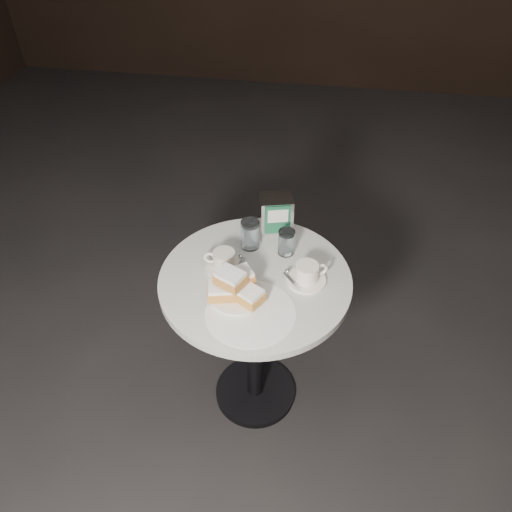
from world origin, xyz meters
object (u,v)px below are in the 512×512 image
object	(u,v)px
water_glass_left	(250,235)
beignet_plate	(235,288)
coffee_cup_left	(224,261)
napkin_dispenser	(276,213)
cafe_table	(255,314)
water_glass_right	(286,242)
coffee_cup_right	(307,274)

from	to	relation	value
water_glass_left	beignet_plate	bearing A→B (deg)	-91.03
coffee_cup_left	napkin_dispenser	size ratio (longest dim) A/B	1.01
cafe_table	napkin_dispenser	xyz separation A→B (m)	(0.04, 0.30, 0.27)
water_glass_right	napkin_dispenser	xyz separation A→B (m)	(-0.06, 0.14, 0.02)
beignet_plate	water_glass_left	world-z (taller)	beignet_plate
cafe_table	water_glass_left	xyz separation A→B (m)	(-0.05, 0.17, 0.25)
cafe_table	water_glass_left	bearing A→B (deg)	105.30
coffee_cup_left	water_glass_left	xyz separation A→B (m)	(0.07, 0.13, 0.03)
water_glass_left	napkin_dispenser	xyz separation A→B (m)	(0.08, 0.13, 0.02)
beignet_plate	cafe_table	bearing A→B (deg)	64.92
cafe_table	napkin_dispenser	bearing A→B (deg)	83.09
water_glass_right	napkin_dispenser	distance (m)	0.16
water_glass_left	water_glass_right	xyz separation A→B (m)	(0.14, -0.02, -0.01)
water_glass_left	napkin_dispenser	bearing A→B (deg)	57.35
coffee_cup_left	water_glass_right	xyz separation A→B (m)	(0.22, 0.12, 0.02)
water_glass_right	coffee_cup_left	bearing A→B (deg)	-151.29
water_glass_right	coffee_cup_right	bearing A→B (deg)	-57.33
beignet_plate	coffee_cup_right	distance (m)	0.26
coffee_cup_right	water_glass_left	distance (m)	0.28
water_glass_left	water_glass_right	distance (m)	0.14
coffee_cup_right	cafe_table	bearing A→B (deg)	159.36
coffee_cup_left	water_glass_left	world-z (taller)	water_glass_left
coffee_cup_right	coffee_cup_left	bearing A→B (deg)	151.47
coffee_cup_right	napkin_dispenser	distance (m)	0.32
cafe_table	water_glass_right	distance (m)	0.31
coffee_cup_left	cafe_table	bearing A→B (deg)	-17.32
beignet_plate	coffee_cup_left	distance (m)	0.16
coffee_cup_right	napkin_dispenser	world-z (taller)	napkin_dispenser
coffee_cup_right	water_glass_left	xyz separation A→B (m)	(-0.23, 0.16, 0.02)
cafe_table	water_glass_left	world-z (taller)	water_glass_left
beignet_plate	coffee_cup_right	size ratio (longest dim) A/B	1.12
cafe_table	coffee_cup_left	size ratio (longest dim) A/B	5.01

